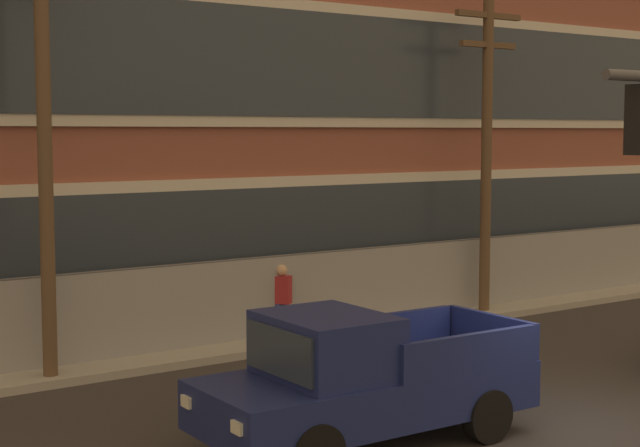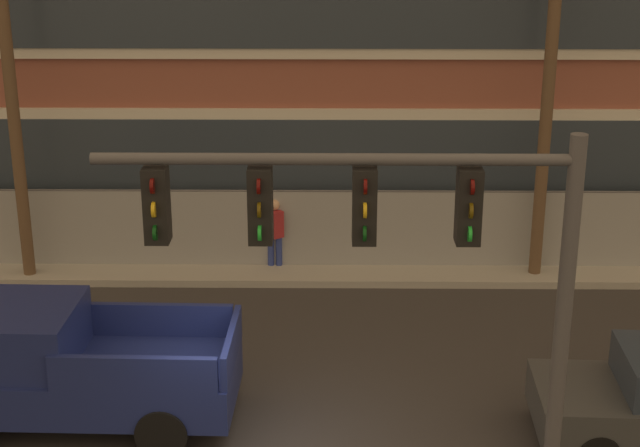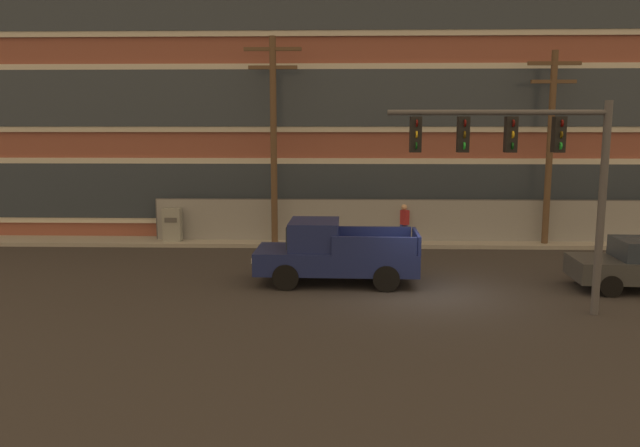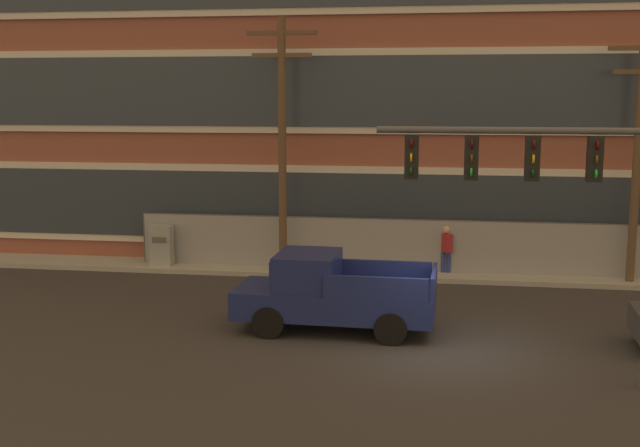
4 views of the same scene
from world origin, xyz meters
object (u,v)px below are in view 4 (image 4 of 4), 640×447
(traffic_signal_mast, at_px, (553,186))
(pedestrian_near_cabinet, at_px, (446,248))
(pickup_truck_navy, at_px, (331,294))
(utility_pole_near_corner, at_px, (282,136))
(utility_pole_midblock, at_px, (638,149))
(electrical_cabinet, at_px, (162,247))

(traffic_signal_mast, relative_size, pedestrian_near_cabinet, 3.32)
(pickup_truck_navy, distance_m, pedestrian_near_cabinet, 7.13)
(pedestrian_near_cabinet, bearing_deg, utility_pole_near_corner, -174.02)
(pickup_truck_navy, bearing_deg, pedestrian_near_cabinet, 66.09)
(utility_pole_near_corner, bearing_deg, pickup_truck_navy, -67.70)
(traffic_signal_mast, height_order, utility_pole_near_corner, utility_pole_near_corner)
(utility_pole_midblock, bearing_deg, pickup_truck_navy, -144.45)
(utility_pole_midblock, bearing_deg, traffic_signal_mast, -111.53)
(traffic_signal_mast, distance_m, utility_pole_near_corner, 11.71)
(pickup_truck_navy, xyz_separation_m, electrical_cabinet, (-6.73, 6.20, -0.18))
(utility_pole_midblock, xyz_separation_m, electrical_cabinet, (-15.33, 0.05, -3.53))
(traffic_signal_mast, xyz_separation_m, pedestrian_near_cabinet, (-2.05, 9.64, -3.17))
(utility_pole_midblock, xyz_separation_m, pedestrian_near_cabinet, (-5.71, 0.38, -3.32))
(traffic_signal_mast, distance_m, electrical_cabinet, 15.31)
(traffic_signal_mast, xyz_separation_m, electrical_cabinet, (-11.68, 9.31, -3.37))
(pickup_truck_navy, relative_size, pedestrian_near_cabinet, 3.04)
(traffic_signal_mast, xyz_separation_m, utility_pole_midblock, (3.65, 9.26, 0.15))
(pickup_truck_navy, height_order, utility_pole_near_corner, utility_pole_near_corner)
(traffic_signal_mast, bearing_deg, electrical_cabinet, 141.43)
(utility_pole_near_corner, distance_m, electrical_cabinet, 5.76)
(utility_pole_near_corner, height_order, electrical_cabinet, utility_pole_near_corner)
(pickup_truck_navy, height_order, electrical_cabinet, pickup_truck_navy)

